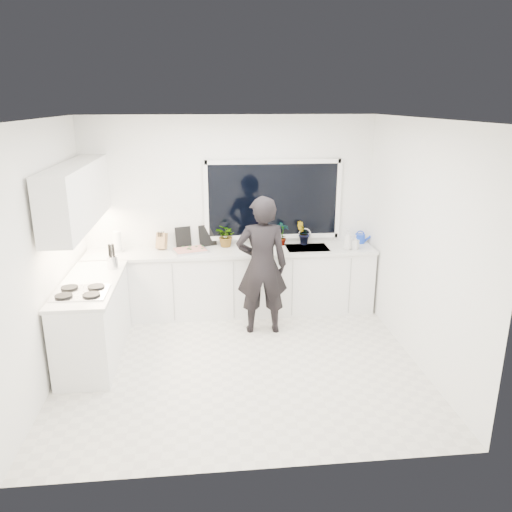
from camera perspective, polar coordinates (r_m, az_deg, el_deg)
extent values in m
cube|color=beige|center=(5.86, -1.82, -12.14)|extent=(4.00, 3.50, 0.02)
cube|color=white|center=(7.03, -2.98, 4.79)|extent=(4.00, 0.02, 2.70)
cube|color=white|center=(5.57, -23.06, 0.04)|extent=(0.02, 3.50, 2.70)
cube|color=white|center=(5.81, 18.22, 1.25)|extent=(0.02, 3.50, 2.70)
cube|color=white|center=(5.11, -2.12, 15.49)|extent=(4.00, 3.50, 0.02)
cube|color=black|center=(7.01, 1.95, 6.44)|extent=(1.80, 0.02, 1.00)
cube|color=white|center=(6.99, -2.73, -3.06)|extent=(3.92, 0.58, 0.88)
cube|color=white|center=(6.11, -18.07, -7.06)|extent=(0.58, 1.60, 0.88)
cube|color=silver|center=(6.83, -2.78, 0.52)|extent=(3.94, 0.62, 0.04)
cube|color=silver|center=(5.94, -18.48, -3.01)|extent=(0.62, 1.60, 0.04)
cube|color=white|center=(6.06, -19.77, 6.59)|extent=(0.34, 2.10, 0.70)
cube|color=silver|center=(6.98, 5.86, 0.57)|extent=(0.58, 0.42, 0.14)
cylinder|color=silver|center=(7.13, 5.58, 2.26)|extent=(0.03, 0.03, 0.22)
cube|color=black|center=(5.61, -19.44, -3.91)|extent=(0.56, 0.48, 0.03)
imported|color=black|center=(6.27, 0.68, -1.11)|extent=(0.66, 0.45, 1.78)
cube|color=#B3B2B7|center=(6.80, -7.54, 0.61)|extent=(0.51, 0.44, 0.03)
cube|color=#BA3B18|center=(6.79, -7.54, 0.75)|extent=(0.46, 0.39, 0.01)
cylinder|color=blue|center=(7.30, 11.80, 1.97)|extent=(0.17, 0.17, 0.13)
cylinder|color=white|center=(6.99, -15.57, 1.57)|extent=(0.14, 0.14, 0.26)
cube|color=brown|center=(6.96, -10.72, 1.66)|extent=(0.16, 0.14, 0.22)
cylinder|color=#AFAEB3|center=(6.29, -16.09, -0.70)|extent=(0.16, 0.16, 0.16)
cube|color=black|center=(7.03, -8.32, 2.19)|extent=(0.22, 0.08, 0.28)
cube|color=black|center=(7.02, -5.57, 2.36)|extent=(0.24, 0.11, 0.30)
imported|color=#26662D|center=(6.94, -3.38, 2.33)|extent=(0.38, 0.38, 0.32)
imported|color=#26662D|center=(6.97, -0.10, 2.36)|extent=(0.24, 0.24, 0.30)
imported|color=#26662D|center=(7.02, 3.08, 2.58)|extent=(0.21, 0.21, 0.34)
imported|color=#26662D|center=(7.07, 5.39, 2.62)|extent=(0.21, 0.19, 0.33)
imported|color=#D8BF66|center=(6.92, 10.45, 1.87)|extent=(0.13, 0.13, 0.29)
imported|color=#D8BF66|center=(6.96, 11.27, 1.53)|extent=(0.13, 0.13, 0.20)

